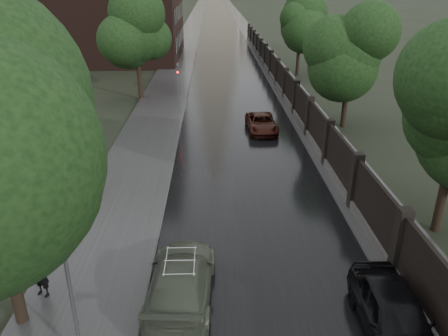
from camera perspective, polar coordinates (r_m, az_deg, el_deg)
road at (r=197.72m, az=-1.12°, el=20.68°), size 8.00×420.00×0.02m
sidewalk_left at (r=197.75m, az=-2.98°, el=20.68°), size 4.00×420.00×0.16m
verge_right at (r=197.84m, az=0.58°, el=20.69°), size 3.00×420.00×0.08m
fence_right at (r=40.92m, az=7.56°, el=11.07°), size 0.45×75.72×2.70m
tree_left_far at (r=38.25m, az=-11.41°, el=16.40°), size 4.25×4.25×7.39m
tree_right_b at (r=31.25m, az=16.18°, el=13.91°), size 4.08×4.08×7.01m
tree_right_c at (r=48.60m, az=9.90°, el=17.58°), size 4.08×4.08×7.01m
lamp_post at (r=11.95m, az=-19.57°, el=-13.96°), size 0.25×0.12×5.11m
traffic_light at (r=33.37m, az=-5.99°, el=10.77°), size 0.16×0.32×4.00m
volga_sedan at (r=14.59m, az=-5.62°, el=-14.42°), size 2.31×5.14×1.46m
car_right_near at (r=14.12m, az=21.32°, el=-17.54°), size 1.97×4.58×1.54m
car_right_far at (r=30.17m, az=4.93°, el=5.87°), size 2.07×4.26×1.17m
pedestrian_umbrella at (r=15.03m, az=-23.48°, el=-9.62°), size 1.32×1.33×2.69m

